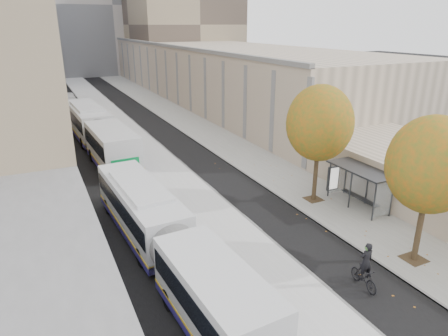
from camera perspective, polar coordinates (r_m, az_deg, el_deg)
bus_platform at (r=43.60m, az=-13.70°, el=4.67°), size 4.25×150.00×0.15m
sidewalk at (r=45.83m, az=-3.88°, el=5.88°), size 4.75×150.00×0.08m
building_tan at (r=75.97m, az=-4.20°, el=14.45°), size 18.00×92.00×8.00m
building_far_block at (r=104.04m, az=-16.66°, el=21.25°), size 30.00×18.00×30.00m
bus_shelter at (r=26.50m, az=19.26°, el=-0.89°), size 1.90×4.40×2.53m
tree_b at (r=20.45m, az=27.48°, el=0.38°), size 4.00×4.00×6.97m
tree_c at (r=25.71m, az=13.51°, el=6.22°), size 4.20×4.20×7.28m
bus_near at (r=19.44m, az=-8.38°, el=-9.81°), size 3.40×16.77×2.78m
bus_far at (r=39.06m, az=-17.71°, el=5.12°), size 3.76×19.52×3.23m
cyclist at (r=19.17m, az=19.45°, el=-13.73°), size 0.68×1.78×2.22m
distant_car at (r=64.83m, az=-21.20°, el=9.36°), size 1.87×4.38×1.48m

